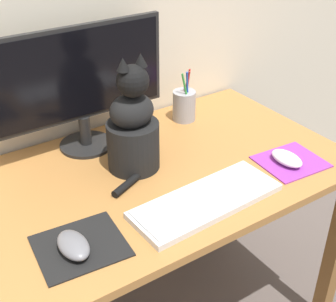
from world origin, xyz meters
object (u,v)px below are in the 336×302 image
monitor (80,82)px  computer_mouse_right (287,158)px  keyboard (206,200)px  cat (133,128)px  pen_cup (184,105)px  computer_mouse_left (73,245)px

monitor → computer_mouse_right: bearing=-43.4°
keyboard → cat: 0.30m
monitor → computer_mouse_right: monitor is taller
computer_mouse_right → keyboard: bearing=-176.1°
cat → pen_cup: cat is taller
monitor → computer_mouse_left: 0.53m
computer_mouse_right → cat: bearing=148.3°
pen_cup → keyboard: bearing=-118.4°
monitor → pen_cup: bearing=-3.1°
cat → keyboard: bearing=-79.6°
monitor → computer_mouse_right: size_ratio=5.04×
monitor → computer_mouse_right: (0.46, -0.43, -0.20)m
monitor → keyboard: bearing=-73.4°
computer_mouse_left → pen_cup: bearing=34.1°
cat → computer_mouse_left: bearing=-145.8°
monitor → keyboard: 0.52m
keyboard → pen_cup: (0.23, 0.43, 0.04)m
keyboard → computer_mouse_right: 0.32m
computer_mouse_right → pen_cup: 0.42m
computer_mouse_left → computer_mouse_right: bearing=-0.2°
computer_mouse_left → computer_mouse_right: 0.69m
computer_mouse_left → computer_mouse_right: size_ratio=1.03×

